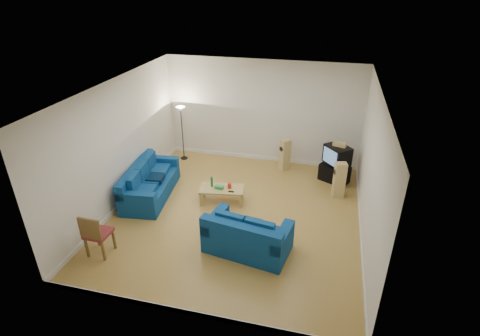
% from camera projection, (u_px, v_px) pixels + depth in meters
% --- Properties ---
extents(room, '(6.01, 6.51, 3.21)m').
position_uv_depth(room, '(236.00, 159.00, 8.68)').
color(room, olive).
rests_on(room, ground).
extents(sofa_three_seat, '(1.24, 2.36, 0.87)m').
position_uv_depth(sofa_three_seat, '(149.00, 185.00, 10.04)').
color(sofa_three_seat, navy).
rests_on(sofa_three_seat, ground).
extents(sofa_loveseat, '(1.92, 1.27, 0.89)m').
position_uv_depth(sofa_loveseat, '(247.00, 238.00, 7.98)').
color(sofa_loveseat, navy).
rests_on(sofa_loveseat, ground).
extents(coffee_table, '(1.22, 0.74, 0.41)m').
position_uv_depth(coffee_table, '(222.00, 190.00, 9.73)').
color(coffee_table, tan).
rests_on(coffee_table, ground).
extents(bottle, '(0.07, 0.07, 0.28)m').
position_uv_depth(bottle, '(212.00, 182.00, 9.73)').
color(bottle, '#197233').
rests_on(bottle, coffee_table).
extents(tissue_box, '(0.23, 0.15, 0.09)m').
position_uv_depth(tissue_box, '(219.00, 187.00, 9.66)').
color(tissue_box, green).
rests_on(tissue_box, coffee_table).
extents(red_canister, '(0.10, 0.10, 0.14)m').
position_uv_depth(red_canister, '(230.00, 186.00, 9.68)').
color(red_canister, red).
rests_on(red_canister, coffee_table).
extents(remote, '(0.14, 0.05, 0.02)m').
position_uv_depth(remote, '(231.00, 192.00, 9.54)').
color(remote, black).
rests_on(remote, coffee_table).
extents(tv_stand, '(0.93, 0.78, 0.50)m').
position_uv_depth(tv_stand, '(334.00, 173.00, 10.79)').
color(tv_stand, black).
rests_on(tv_stand, ground).
extents(av_receiver, '(0.48, 0.44, 0.09)m').
position_uv_depth(av_receiver, '(335.00, 164.00, 10.66)').
color(av_receiver, black).
rests_on(av_receiver, tv_stand).
extents(television, '(0.83, 0.85, 0.53)m').
position_uv_depth(television, '(337.00, 155.00, 10.47)').
color(television, black).
rests_on(television, av_receiver).
extents(centre_speaker, '(0.39, 0.26, 0.13)m').
position_uv_depth(centre_speaker, '(340.00, 144.00, 10.32)').
color(centre_speaker, '#D4B972').
rests_on(centre_speaker, television).
extents(speaker_left, '(0.37, 0.37, 0.99)m').
position_uv_depth(speaker_left, '(285.00, 155.00, 11.31)').
color(speaker_left, '#D4B972').
rests_on(speaker_left, ground).
extents(speaker_right, '(0.35, 0.30, 0.99)m').
position_uv_depth(speaker_right, '(339.00, 180.00, 9.93)').
color(speaker_right, '#D4B972').
rests_on(speaker_right, ground).
extents(floor_lamp, '(0.30, 0.30, 1.75)m').
position_uv_depth(floor_lamp, '(181.00, 116.00, 11.57)').
color(floor_lamp, black).
rests_on(floor_lamp, ground).
extents(dining_chair, '(0.50, 0.50, 1.02)m').
position_uv_depth(dining_chair, '(96.00, 233.00, 7.76)').
color(dining_chair, brown).
rests_on(dining_chair, ground).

